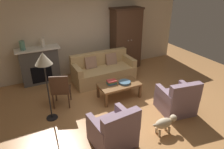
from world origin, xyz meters
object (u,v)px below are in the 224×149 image
Objects in this scene: fireplace at (40,65)px; armchair_near_left at (114,131)px; armoire at (126,39)px; dog at (165,123)px; mantel_vase_cream at (43,43)px; fruit_bowl at (125,82)px; mantel_vase_jade at (22,45)px; coffee_table at (119,85)px; side_chair_wooden at (60,89)px; book_stack at (112,82)px; couch at (103,71)px; armchair_near_right at (177,100)px; floor_lamp at (44,63)px.

armchair_near_left is (0.81, -3.36, -0.25)m from fireplace.
dog is at bearing -106.63° from armoire.
mantel_vase_cream is at bearing 178.76° from armoire.
mantel_vase_jade is (-2.25, 1.89, 0.81)m from fruit_bowl.
mantel_vase_cream is at bearing 100.65° from armchair_near_left.
side_chair_wooden is at bearing 170.00° from coffee_table.
armchair_near_left is 0.98× the size of side_chair_wooden.
book_stack is at bearing -8.13° from side_chair_wooden.
book_stack is at bearing -129.30° from armoire.
dog is at bearing -88.56° from fruit_bowl.
fireplace is 1.93m from couch.
fireplace is 4.70× the size of mantel_vase_cream.
armchair_near_right reaches higher than book_stack.
mantel_vase_jade reaches higher than coffee_table.
mantel_vase_cream reaches higher than dog.
armchair_near_left is at bearing -71.72° from side_chair_wooden.
coffee_table is (-0.05, -1.16, 0.05)m from couch.
book_stack is (1.54, -1.80, -0.09)m from fireplace.
couch is 2.52m from floor_lamp.
book_stack is at bearing -52.57° from mantel_vase_cream.
fireplace is 0.60× the size of armoire.
mantel_vase_cream is (0.56, 0.00, 0.00)m from mantel_vase_jade.
couch is at bearing 33.93° from floor_lamp.
mantel_vase_jade is at bearing 139.96° from fruit_bowl.
book_stack is 0.45× the size of dog.
armchair_near_right is (2.66, -3.07, -0.25)m from fireplace.
armoire is at bearing -1.51° from fireplace.
armoire is 7.81× the size of mantel_vase_cream.
armchair_near_left is at bearing 170.75° from dog.
mantel_vase_jade reaches higher than fruit_bowl.
fireplace is 3.47m from armchair_near_left.
couch is (1.78, -0.72, -0.25)m from fireplace.
floor_lamp is (-1.84, -0.11, 1.04)m from coffee_table.
couch is 2.18× the size of armchair_near_right.
armchair_near_right is (3.04, -3.05, -0.94)m from mantel_vase_jade.
armchair_near_left is at bearing -115.14° from book_stack.
armchair_near_left reaches higher than couch.
coffee_table is 2.95m from mantel_vase_jade.
fireplace is at bearing 98.14° from side_chair_wooden.
armoire is 6.54× the size of fruit_bowl.
armchair_near_left is (1.19, -3.34, -0.94)m from mantel_vase_jade.
dog is (-1.03, -3.46, -0.81)m from armoire.
armchair_near_left is 1.87m from armchair_near_right.
dog is at bearing -9.25° from armchair_near_left.
mantel_vase_jade is 3.67m from armchair_near_left.
armoire is at bearing 29.40° from side_chair_wooden.
couch is at bearing 87.59° from coffee_table.
mantel_vase_cream is (-1.69, 1.89, 0.81)m from fruit_bowl.
fruit_bowl is 1.25× the size of book_stack.
couch is at bearing -23.71° from mantel_vase_cream.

